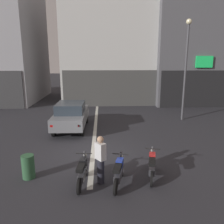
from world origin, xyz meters
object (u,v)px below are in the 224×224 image
person_by_motorcycles (101,159)px  trash_bin (28,167)px  motorcycle_blue_row_left_mid (119,172)px  car_grey_crossing_near (71,115)px  motorcycle_red_row_centre (152,165)px  street_lamp (186,60)px  motorcycle_black_row_leftmost (82,171)px

person_by_motorcycles → trash_bin: bearing=170.1°
motorcycle_blue_row_left_mid → person_by_motorcycles: (-0.60, 0.14, 0.40)m
car_grey_crossing_near → motorcycle_red_row_centre: 6.87m
street_lamp → trash_bin: size_ratio=7.81×
car_grey_crossing_near → person_by_motorcycles: person_by_motorcycles is taller
street_lamp → motorcycle_blue_row_left_mid: street_lamp is taller
car_grey_crossing_near → motorcycle_black_row_leftmost: size_ratio=2.48×
motorcycle_blue_row_left_mid → trash_bin: (-3.15, 0.58, -0.03)m
street_lamp → motorcycle_red_row_centre: size_ratio=4.04×
motorcycle_blue_row_left_mid → street_lamp: bearing=58.1°
motorcycle_black_row_leftmost → motorcycle_blue_row_left_mid: 1.22m
car_grey_crossing_near → motorcycle_black_row_leftmost: bearing=-79.3°
motorcycle_red_row_centre → car_grey_crossing_near: bearing=121.5°
motorcycle_blue_row_left_mid → car_grey_crossing_near: bearing=110.8°
motorcycle_black_row_leftmost → car_grey_crossing_near: bearing=100.7°
street_lamp → car_grey_crossing_near: bearing=-165.8°
car_grey_crossing_near → trash_bin: 5.75m
motorcycle_black_row_leftmost → trash_bin: (-1.94, 0.48, -0.03)m
motorcycle_red_row_centre → trash_bin: bearing=177.8°
motorcycle_black_row_leftmost → trash_bin: size_ratio=1.96×
trash_bin → street_lamp: bearing=42.6°
street_lamp → trash_bin: 11.74m
street_lamp → motorcycle_black_row_leftmost: street_lamp is taller
car_grey_crossing_near → motorcycle_blue_row_left_mid: 6.71m
car_grey_crossing_near → trash_bin: (-0.78, -5.68, -0.46)m
motorcycle_blue_row_left_mid → trash_bin: size_ratio=1.93×
street_lamp → person_by_motorcycles: (-5.67, -8.00, -3.20)m
motorcycle_black_row_leftmost → street_lamp: bearing=52.0°
motorcycle_black_row_leftmost → trash_bin: motorcycle_black_row_leftmost is taller
motorcycle_blue_row_left_mid → motorcycle_red_row_centre: bearing=18.8°
car_grey_crossing_near → motorcycle_red_row_centre: bearing=-58.5°
motorcycle_black_row_leftmost → trash_bin: bearing=166.1°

